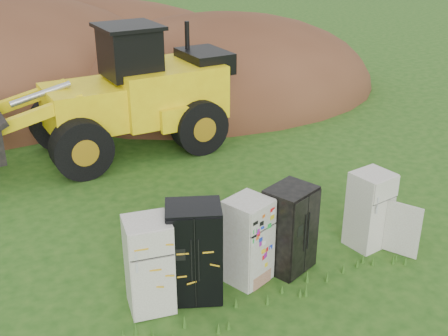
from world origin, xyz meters
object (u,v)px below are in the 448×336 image
Objects in this scene: fridge_dark_mid at (289,229)px; fridge_open_door at (369,210)px; fridge_black_side at (194,252)px; fridge_sticker at (247,241)px; wheel_loader at (101,94)px; fridge_leftmost at (149,265)px.

fridge_dark_mid is 1.05× the size of fridge_open_door.
fridge_sticker is at bearing 22.98° from fridge_black_side.
fridge_dark_mid is at bearing 21.71° from fridge_black_side.
fridge_dark_mid is at bearing -80.88° from wheel_loader.
fridge_black_side is 1.12× the size of fridge_open_door.
fridge_black_side is 1.09× the size of fridge_sticker.
fridge_open_door is at bearing -22.40° from fridge_dark_mid.
fridge_open_door is (3.93, 0.02, -0.10)m from fridge_black_side.
fridge_open_door is (2.84, -0.02, -0.02)m from fridge_sticker.
fridge_dark_mid reaches higher than fridge_open_door.
fridge_dark_mid is (1.99, 0.02, -0.05)m from fridge_black_side.
fridge_black_side is 7.31m from wheel_loader.
fridge_dark_mid is at bearing -22.66° from fridge_sticker.
fridge_sticker is 2.84m from fridge_open_door.
fridge_dark_mid is at bearing 170.42° from fridge_open_door.
fridge_leftmost is 0.94× the size of fridge_black_side.
wheel_loader is at bearing 106.94° from fridge_open_door.
wheel_loader is at bearing 88.69° from fridge_leftmost.
fridge_open_door is 0.22× the size of wheel_loader.
fridge_open_door is (1.94, -0.00, -0.04)m from fridge_dark_mid.
fridge_dark_mid is 7.47m from wheel_loader.
fridge_open_door is at bearing 7.48° from fridge_leftmost.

